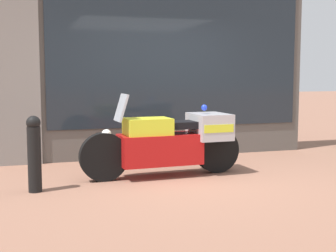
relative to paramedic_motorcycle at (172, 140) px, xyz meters
The scene contains 5 objects.
ground_plane 0.63m from the paramedic_motorcycle, 48.02° to the right, with size 60.00×60.00×0.00m, color #8E604C.
shop_building 2.15m from the paramedic_motorcycle, 94.50° to the left, with size 5.66×0.55×3.58m.
window_display 1.85m from the paramedic_motorcycle, 71.75° to the left, with size 4.39×0.30×1.88m.
paramedic_motorcycle is the anchor object (origin of this frame).
street_bollard 1.97m from the paramedic_motorcycle, 168.48° to the right, with size 0.18×0.18×0.96m.
Camera 1 is at (-2.27, -6.11, 1.46)m, focal length 50.00 mm.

